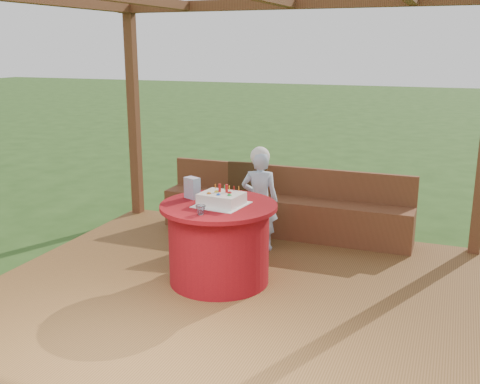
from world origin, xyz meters
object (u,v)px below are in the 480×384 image
(bench, at_px, (284,213))
(drinking_glass, at_px, (201,210))
(birthday_cake, at_px, (222,199))
(elderly_woman, at_px, (260,198))
(gift_bag, at_px, (192,188))
(chair, at_px, (245,198))
(table, at_px, (219,242))

(bench, distance_m, drinking_glass, 2.02)
(birthday_cake, relative_size, drinking_glass, 5.36)
(elderly_woman, distance_m, gift_bag, 1.00)
(chair, bearing_deg, drinking_glass, -83.85)
(table, bearing_deg, chair, 98.66)
(drinking_glass, bearing_deg, gift_bag, 123.46)
(elderly_woman, height_order, drinking_glass, elderly_woman)
(bench, xyz_separation_m, elderly_woman, (-0.11, -0.59, 0.33))
(drinking_glass, bearing_deg, bench, 84.45)
(table, relative_size, gift_bag, 5.37)
(birthday_cake, distance_m, gift_bag, 0.38)
(gift_bag, bearing_deg, bench, 95.17)
(gift_bag, height_order, drinking_glass, gift_bag)
(chair, bearing_deg, gift_bag, -97.53)
(elderly_woman, xyz_separation_m, gift_bag, (-0.38, -0.88, 0.28))
(elderly_woman, bearing_deg, drinking_glass, -93.26)
(bench, bearing_deg, table, -96.35)
(chair, distance_m, elderly_woman, 0.32)
(birthday_cake, xyz_separation_m, drinking_glass, (-0.05, -0.34, -0.02))
(birthday_cake, relative_size, gift_bag, 2.34)
(birthday_cake, bearing_deg, table, 153.83)
(table, distance_m, elderly_woman, 1.01)
(bench, height_order, elderly_woman, elderly_woman)
(birthday_cake, xyz_separation_m, gift_bag, (-0.36, 0.12, 0.04))
(bench, distance_m, chair, 0.59)
(drinking_glass, bearing_deg, table, 87.91)
(elderly_woman, relative_size, gift_bag, 5.64)
(bench, xyz_separation_m, birthday_cake, (-0.14, -1.59, 0.57))
(table, xyz_separation_m, gift_bag, (-0.32, 0.10, 0.48))
(table, xyz_separation_m, elderly_woman, (0.06, 0.98, 0.20))
(elderly_woman, xyz_separation_m, birthday_cake, (-0.02, -1.00, 0.24))
(bench, xyz_separation_m, drinking_glass, (-0.19, -1.93, 0.55))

